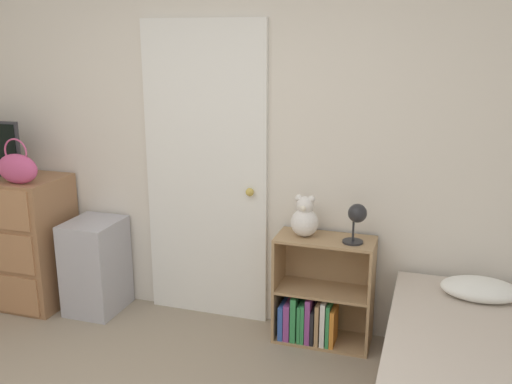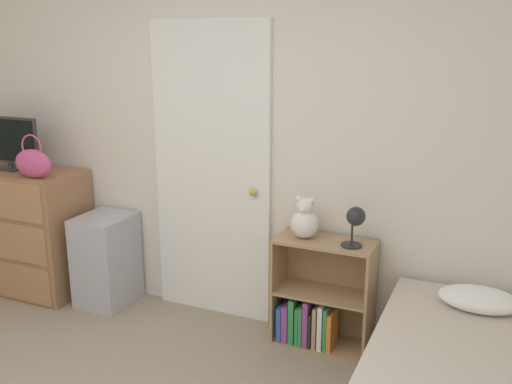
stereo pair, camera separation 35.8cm
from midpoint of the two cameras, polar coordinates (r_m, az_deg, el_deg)
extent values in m
cube|color=silver|center=(3.88, -5.23, 5.15)|extent=(10.00, 0.06, 2.55)
cube|color=white|center=(3.95, -7.65, 1.70)|extent=(0.88, 0.04, 2.07)
sphere|color=gold|center=(3.80, -3.33, -0.05)|extent=(0.06, 0.06, 0.06)
cube|color=#996B47|center=(4.80, -26.03, -4.16)|extent=(1.04, 0.49, 0.97)
ellipsoid|color=#C64C7F|center=(4.31, -24.99, 2.09)|extent=(0.32, 0.13, 0.21)
torus|color=#C64C7F|center=(4.29, -25.16, 3.64)|extent=(0.19, 0.01, 0.19)
cube|color=#ADADB7|center=(4.38, -18.02, -7.08)|extent=(0.36, 0.42, 0.68)
cube|color=tan|center=(3.83, -0.42, -9.27)|extent=(0.02, 0.30, 0.72)
cube|color=tan|center=(3.71, 8.72, -10.36)|extent=(0.02, 0.30, 0.72)
cube|color=tan|center=(3.92, 3.96, -14.48)|extent=(0.59, 0.30, 0.02)
cube|color=tan|center=(3.76, 4.06, -9.83)|extent=(0.59, 0.30, 0.02)
cube|color=tan|center=(3.62, 4.17, -4.81)|extent=(0.59, 0.30, 0.02)
cube|color=tan|center=(3.89, 4.58, -8.97)|extent=(0.63, 0.01, 0.72)
cube|color=#3359B2|center=(3.89, 0.15, -12.52)|extent=(0.03, 0.22, 0.24)
cube|color=#8C3F8C|center=(3.87, 0.68, -12.55)|extent=(0.04, 0.20, 0.25)
cube|color=#338C4C|center=(3.87, 1.42, -12.13)|extent=(0.04, 0.25, 0.31)
cube|color=#338C4C|center=(3.87, 1.96, -12.55)|extent=(0.02, 0.24, 0.26)
cube|color=#338C4C|center=(3.83, 2.19, -12.77)|extent=(0.02, 0.17, 0.27)
cube|color=#8C3F8C|center=(3.81, 2.68, -12.54)|extent=(0.03, 0.18, 0.31)
cube|color=black|center=(3.83, 3.15, -13.07)|extent=(0.02, 0.19, 0.23)
cube|color=tan|center=(3.81, 3.58, -12.86)|extent=(0.03, 0.18, 0.28)
cube|color=white|center=(3.79, 4.12, -12.83)|extent=(0.03, 0.17, 0.30)
cube|color=#338C4C|center=(3.82, 4.76, -12.72)|extent=(0.02, 0.24, 0.29)
cube|color=orange|center=(3.80, 5.05, -13.20)|extent=(0.03, 0.18, 0.25)
sphere|color=silver|center=(3.62, 2.07, -3.13)|extent=(0.18, 0.18, 0.18)
sphere|color=silver|center=(3.59, 2.09, -1.34)|extent=(0.11, 0.11, 0.11)
sphere|color=silver|center=(3.55, 1.88, -1.68)|extent=(0.04, 0.04, 0.04)
sphere|color=silver|center=(3.59, 1.46, -0.65)|extent=(0.05, 0.05, 0.05)
sphere|color=silver|center=(3.57, 2.74, -0.76)|extent=(0.05, 0.05, 0.05)
cylinder|color=#262628|center=(3.56, 6.82, -5.01)|extent=(0.13, 0.13, 0.01)
cylinder|color=#262628|center=(3.53, 6.86, -3.76)|extent=(0.01, 0.01, 0.15)
sphere|color=#262628|center=(3.48, 7.23, -2.16)|extent=(0.12, 0.12, 0.12)
ellipsoid|color=white|center=(3.48, 18.78, -9.25)|extent=(0.44, 0.28, 0.12)
camera|label=1|loc=(0.18, -92.86, -0.78)|focal=40.00mm
camera|label=2|loc=(0.18, 87.14, 0.78)|focal=40.00mm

